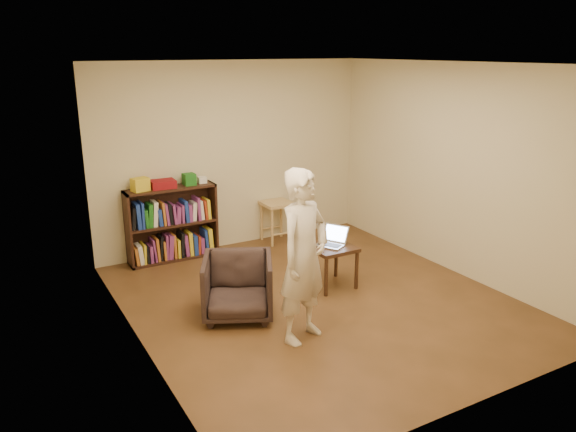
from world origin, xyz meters
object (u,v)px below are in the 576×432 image
bookshelf (172,228)px  stool (277,210)px  side_table (332,253)px  laptop (332,240)px  armchair (238,287)px  person (304,256)px

bookshelf → stool: (1.56, -0.06, 0.05)m
side_table → laptop: size_ratio=1.18×
bookshelf → side_table: bearing=-53.3°
bookshelf → armchair: (0.05, -1.99, -0.10)m
stool → person: (-1.15, -2.67, 0.37)m
stool → armchair: size_ratio=0.82×
bookshelf → laptop: bearing=-51.9°
bookshelf → stool: bookshelf is taller
armchair → side_table: size_ratio=1.45×
laptop → person: (-0.97, -0.96, 0.29)m
laptop → side_table: bearing=-66.6°
stool → side_table: stool is taller
stool → armchair: (-1.51, -1.92, -0.15)m
stool → person: bearing=-113.3°
bookshelf → armchair: bearing=-88.5°
armchair → laptop: size_ratio=1.71×
side_table → person: 1.38m
armchair → person: person is taller
armchair → stool: bearing=77.9°
stool → side_table: 1.77m
bookshelf → person: (0.41, -2.73, 0.41)m
armchair → person: (0.36, -0.74, 0.52)m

